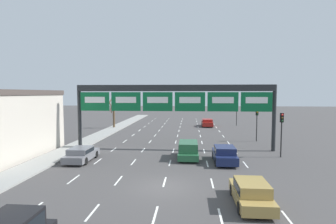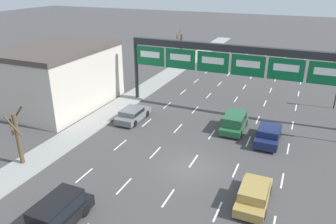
{
  "view_description": "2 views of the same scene",
  "coord_description": "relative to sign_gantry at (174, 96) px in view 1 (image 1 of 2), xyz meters",
  "views": [
    {
      "loc": [
        1.71,
        -16.86,
        6.21
      ],
      "look_at": [
        -0.62,
        11.39,
        4.16
      ],
      "focal_mm": 28.0,
      "sensor_mm": 36.0,
      "label": 1
    },
    {
      "loc": [
        6.89,
        -19.98,
        13.32
      ],
      "look_at": [
        -3.45,
        3.98,
        2.43
      ],
      "focal_mm": 35.0,
      "sensor_mm": 36.0,
      "label": 2
    }
  ],
  "objects": [
    {
      "name": "suv_green",
      "position": [
        1.62,
        -3.91,
        -5.01
      ],
      "size": [
        1.91,
        4.19,
        1.61
      ],
      "color": "#235B38",
      "rests_on": "ground_plane"
    },
    {
      "name": "ground_plane",
      "position": [
        0.0,
        -11.65,
        -5.91
      ],
      "size": [
        220.0,
        220.0,
        0.0
      ],
      "primitive_type": "plane",
      "color": "#474444"
    },
    {
      "name": "car_gold",
      "position": [
        5.14,
        -14.07,
        -5.17
      ],
      "size": [
        1.83,
        4.19,
        1.39
      ],
      "color": "#A88947",
      "rests_on": "ground_plane"
    },
    {
      "name": "car_navy",
      "position": [
        4.85,
        -5.19,
        -5.11
      ],
      "size": [
        1.9,
        4.28,
        1.5
      ],
      "color": "#19234C",
      "rests_on": "ground_plane"
    },
    {
      "name": "car_grey",
      "position": [
        -8.11,
        -5.69,
        -5.21
      ],
      "size": [
        1.93,
        4.3,
        1.29
      ],
      "color": "slate",
      "rests_on": "ground_plane"
    },
    {
      "name": "traffic_light_far_end",
      "position": [
        10.69,
        22.19,
        -2.47
      ],
      "size": [
        0.3,
        0.35,
        4.84
      ],
      "color": "black",
      "rests_on": "ground_plane"
    },
    {
      "name": "tree_bare_second",
      "position": [
        -11.77,
        16.82,
        -3.07
      ],
      "size": [
        1.16,
        1.76,
        5.48
      ],
      "color": "brown",
      "rests_on": "sidewalk_left"
    },
    {
      "name": "sidewalk_left",
      "position": [
        -11.3,
        -11.65,
        -5.84
      ],
      "size": [
        2.8,
        110.0,
        0.15
      ],
      "color": "#999993",
      "rests_on": "ground_plane"
    },
    {
      "name": "car_red",
      "position": [
        5.02,
        20.54,
        -5.16
      ],
      "size": [
        1.99,
        4.61,
        1.4
      ],
      "color": "maroon",
      "rests_on": "ground_plane"
    },
    {
      "name": "lane_dashes",
      "position": [
        0.0,
        1.85,
        -5.91
      ],
      "size": [
        13.32,
        67.0,
        0.01
      ],
      "color": "white",
      "rests_on": "ground_plane"
    },
    {
      "name": "traffic_light_near_gantry",
      "position": [
        10.36,
        5.78,
        -2.85
      ],
      "size": [
        0.3,
        0.35,
        4.26
      ],
      "color": "black",
      "rests_on": "ground_plane"
    },
    {
      "name": "sign_gantry",
      "position": [
        0.0,
        0.0,
        0.0
      ],
      "size": [
        21.81,
        0.7,
        7.12
      ],
      "color": "#232628",
      "rests_on": "ground_plane"
    },
    {
      "name": "traffic_light_mid_block",
      "position": [
        10.56,
        -2.7,
        -2.82
      ],
      "size": [
        0.3,
        0.35,
        4.31
      ],
      "color": "black",
      "rests_on": "ground_plane"
    }
  ]
}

